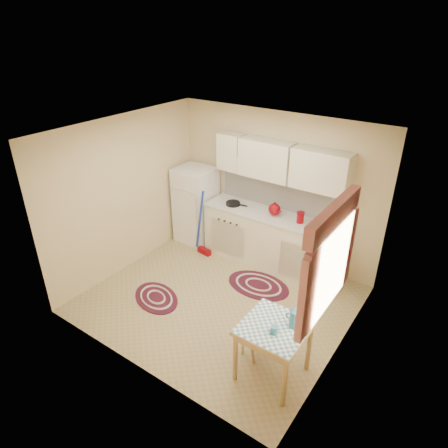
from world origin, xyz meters
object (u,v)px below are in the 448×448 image
at_px(fridge, 196,205).
at_px(table, 273,351).
at_px(stool, 252,343).
at_px(base_cabinets, 269,240).

xyz_separation_m(fridge, table, (2.73, -2.03, -0.34)).
distance_m(table, stool, 0.39).
bearing_deg(stool, fridge, 141.06).
bearing_deg(table, base_cabinets, 120.39).
height_order(table, stool, table).
bearing_deg(base_cabinets, fridge, -178.10).
height_order(fridge, table, fridge).
relative_size(base_cabinets, stool, 5.36).
relative_size(fridge, table, 1.94).
bearing_deg(base_cabinets, table, -59.61).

